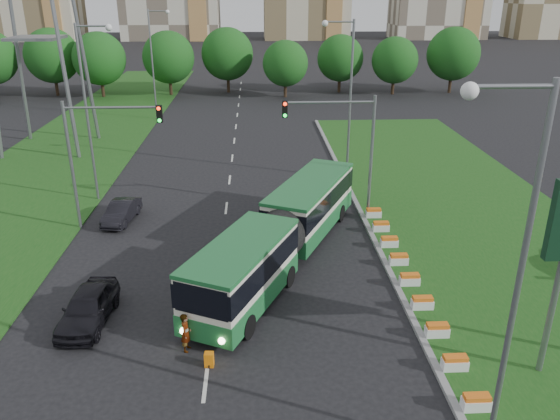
{
  "coord_description": "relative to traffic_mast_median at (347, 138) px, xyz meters",
  "views": [
    {
      "loc": [
        -0.95,
        -22.93,
        13.96
      ],
      "look_at": [
        0.37,
        5.05,
        2.6
      ],
      "focal_mm": 35.0,
      "sensor_mm": 36.0,
      "label": 1
    }
  ],
  "objects": [
    {
      "name": "shopping_trolley",
      "position": [
        -7.7,
        -14.98,
        -5.05
      ],
      "size": [
        0.36,
        0.38,
        0.61
      ],
      "rotation": [
        0.0,
        0.0,
        -0.07
      ],
      "color": "orange",
      "rests_on": "ground"
    },
    {
      "name": "grass_median",
      "position": [
        8.22,
        -2.0,
        -5.27
      ],
      "size": [
        14.0,
        60.0,
        0.15
      ],
      "primitive_type": "cube",
      "color": "#194E16",
      "rests_on": "ground"
    },
    {
      "name": "median_kerb",
      "position": [
        1.27,
        -2.0,
        -5.26
      ],
      "size": [
        0.3,
        60.0,
        0.18
      ],
      "primitive_type": "cube",
      "color": "gray",
      "rests_on": "ground"
    },
    {
      "name": "tree_line",
      "position": [
        5.22,
        45.0,
        -0.85
      ],
      "size": [
        120.0,
        8.0,
        9.0
      ],
      "primitive_type": null,
      "color": "#134714",
      "rests_on": "ground"
    },
    {
      "name": "traffic_mast_median",
      "position": [
        0.0,
        0.0,
        0.0
      ],
      "size": [
        5.76,
        0.32,
        8.0
      ],
      "color": "gray",
      "rests_on": "ground"
    },
    {
      "name": "car_left_near",
      "position": [
        -13.32,
        -11.61,
        -4.57
      ],
      "size": [
        2.14,
        4.7,
        1.57
      ],
      "primitive_type": "imported",
      "rotation": [
        0.0,
        0.0,
        -0.06
      ],
      "color": "black",
      "rests_on": "ground"
    },
    {
      "name": "traffic_mast_left",
      "position": [
        -15.16,
        -1.0,
        0.0
      ],
      "size": [
        5.76,
        0.32,
        8.0
      ],
      "color": "gray",
      "rests_on": "ground"
    },
    {
      "name": "pedestrian",
      "position": [
        -8.7,
        -13.89,
        -4.49
      ],
      "size": [
        0.53,
        0.7,
        1.72
      ],
      "primitive_type": "imported",
      "rotation": [
        0.0,
        0.0,
        1.38
      ],
      "color": "gray",
      "rests_on": "ground"
    },
    {
      "name": "ground",
      "position": [
        -4.78,
        -10.0,
        -5.35
      ],
      "size": [
        360.0,
        360.0,
        0.0
      ],
      "primitive_type": "plane",
      "color": "black",
      "rests_on": "ground"
    },
    {
      "name": "lane_markings",
      "position": [
        -7.78,
        10.0,
        -5.35
      ],
      "size": [
        0.2,
        100.0,
        0.01
      ],
      "primitive_type": null,
      "color": "silver",
      "rests_on": "ground"
    },
    {
      "name": "articulated_bus",
      "position": [
        -4.61,
        -6.01,
        -3.58
      ],
      "size": [
        2.74,
        17.59,
        2.9
      ],
      "rotation": [
        0.0,
        0.0,
        -0.44
      ],
      "color": "silver",
      "rests_on": "ground"
    },
    {
      "name": "street_lamps",
      "position": [
        -7.78,
        0.0,
        0.65
      ],
      "size": [
        36.0,
        60.0,
        12.0
      ],
      "primitive_type": null,
      "color": "gray",
      "rests_on": "ground"
    },
    {
      "name": "left_verge",
      "position": [
        -22.78,
        15.0,
        -5.3
      ],
      "size": [
        12.0,
        110.0,
        0.1
      ],
      "primitive_type": "cube",
      "color": "#194E16",
      "rests_on": "ground"
    },
    {
      "name": "flower_planters",
      "position": [
        1.92,
        -9.2,
        -4.9
      ],
      "size": [
        1.1,
        18.1,
        0.6
      ],
      "primitive_type": null,
      "color": "white",
      "rests_on": "grass_median"
    },
    {
      "name": "car_left_far",
      "position": [
        -14.41,
        0.01,
        -4.69
      ],
      "size": [
        1.97,
        4.18,
        1.32
      ],
      "primitive_type": "imported",
      "rotation": [
        0.0,
        0.0,
        -0.15
      ],
      "color": "black",
      "rests_on": "ground"
    }
  ]
}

